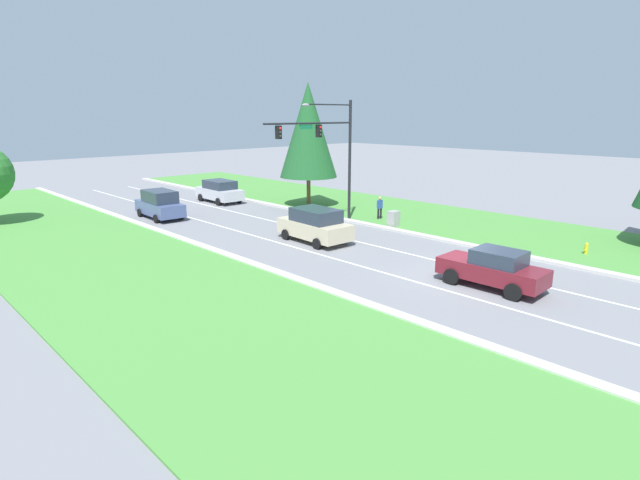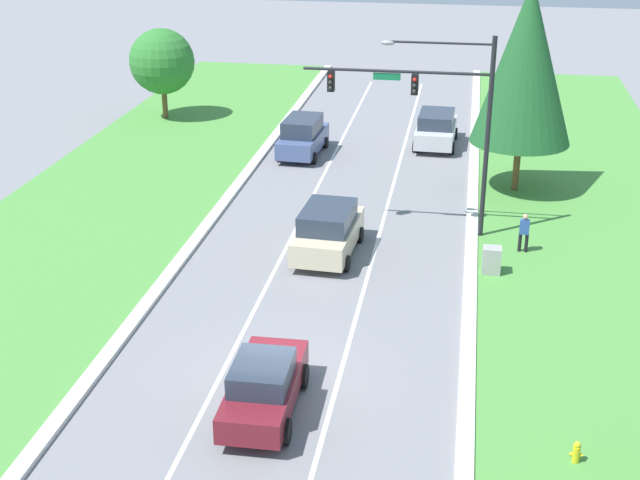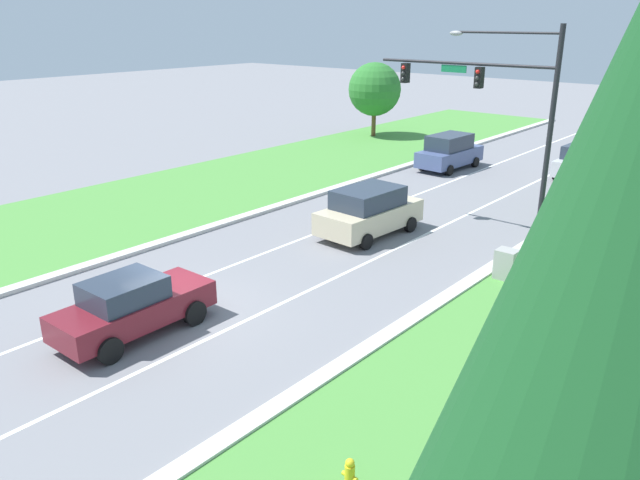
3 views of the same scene
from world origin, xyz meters
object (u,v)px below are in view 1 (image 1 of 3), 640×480
object	(u,v)px
champagne_suv	(315,225)
silver_suv	(220,191)
pedestrian	(380,207)
traffic_signal_mast	(329,143)
conifer_near_right_tree	(308,130)
fire_hydrant	(586,249)
slate_blue_suv	(160,204)
burgundy_sedan	(493,268)
utility_cabinet	(393,219)

from	to	relation	value
champagne_suv	silver_suv	xyz separation A→B (m)	(3.53, 15.77, -0.05)
silver_suv	pedestrian	xyz separation A→B (m)	(4.18, -14.40, -0.04)
traffic_signal_mast	conifer_near_right_tree	distance (m)	7.11
pedestrian	traffic_signal_mast	bearing A→B (deg)	-15.31
silver_suv	conifer_near_right_tree	distance (m)	9.57
traffic_signal_mast	fire_hydrant	xyz separation A→B (m)	(4.59, -15.18, -5.20)
traffic_signal_mast	silver_suv	world-z (taller)	traffic_signal_mast
champagne_suv	fire_hydrant	bearing A→B (deg)	-52.29
traffic_signal_mast	champagne_suv	size ratio (longest dim) A/B	1.72
slate_blue_suv	fire_hydrant	xyz separation A→B (m)	(11.96, -25.24, -0.69)
champagne_suv	pedestrian	xyz separation A→B (m)	(7.71, 1.37, -0.08)
champagne_suv	conifer_near_right_tree	xyz separation A→B (m)	(7.63, 8.86, 5.14)
slate_blue_suv	conifer_near_right_tree	xyz separation A→B (m)	(11.07, -4.02, 5.13)
slate_blue_suv	pedestrian	size ratio (longest dim) A/B	2.82
slate_blue_suv	pedestrian	bearing A→B (deg)	-43.04
slate_blue_suv	conifer_near_right_tree	world-z (taller)	conifer_near_right_tree
champagne_suv	burgundy_sedan	world-z (taller)	champagne_suv
champagne_suv	utility_cabinet	distance (m)	6.51
traffic_signal_mast	champagne_suv	world-z (taller)	traffic_signal_mast
champagne_suv	pedestrian	world-z (taller)	champagne_suv
champagne_suv	silver_suv	distance (m)	16.16
pedestrian	burgundy_sedan	bearing A→B (deg)	64.55
utility_cabinet	pedestrian	bearing A→B (deg)	60.52
burgundy_sedan	fire_hydrant	distance (m)	8.60
silver_suv	fire_hydrant	world-z (taller)	silver_suv
champagne_suv	traffic_signal_mast	bearing A→B (deg)	38.75
slate_blue_suv	fire_hydrant	distance (m)	27.94
slate_blue_suv	utility_cabinet	distance (m)	16.94
conifer_near_right_tree	slate_blue_suv	bearing A→B (deg)	160.04
silver_suv	utility_cabinet	distance (m)	16.91
burgundy_sedan	pedestrian	bearing A→B (deg)	57.90
silver_suv	burgundy_sedan	world-z (taller)	silver_suv
pedestrian	fire_hydrant	distance (m)	13.77
slate_blue_suv	utility_cabinet	world-z (taller)	slate_blue_suv
champagne_suv	fire_hydrant	distance (m)	15.03
traffic_signal_mast	champagne_suv	distance (m)	6.62
burgundy_sedan	conifer_near_right_tree	distance (m)	22.26
slate_blue_suv	pedestrian	world-z (taller)	slate_blue_suv
silver_suv	pedestrian	world-z (taller)	silver_suv
traffic_signal_mast	fire_hydrant	size ratio (longest dim) A/B	11.95
pedestrian	conifer_near_right_tree	xyz separation A→B (m)	(-0.08, 7.49, 5.22)
traffic_signal_mast	burgundy_sedan	distance (m)	15.45
slate_blue_suv	conifer_near_right_tree	size ratio (longest dim) A/B	0.48
traffic_signal_mast	conifer_near_right_tree	size ratio (longest dim) A/B	0.85
utility_cabinet	conifer_near_right_tree	size ratio (longest dim) A/B	0.11
champagne_suv	conifer_near_right_tree	size ratio (longest dim) A/B	0.49
burgundy_sedan	champagne_suv	bearing A→B (deg)	89.08
pedestrian	conifer_near_right_tree	bearing A→B (deg)	-83.70
fire_hydrant	conifer_near_right_tree	xyz separation A→B (m)	(-0.89, 21.22, 5.82)
burgundy_sedan	slate_blue_suv	bearing A→B (deg)	97.14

